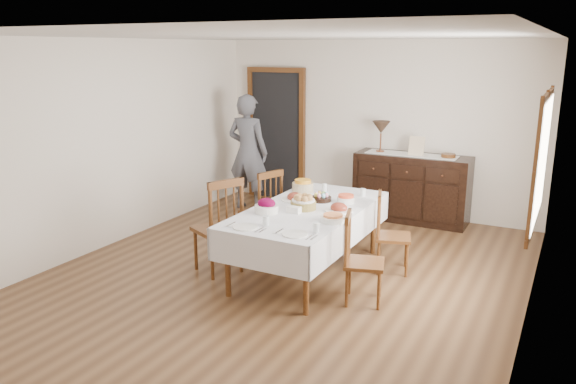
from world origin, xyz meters
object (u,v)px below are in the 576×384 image
at_px(dining_table, 308,216).
at_px(chair_left_far, 264,208).
at_px(table_lamp, 381,128).
at_px(sideboard, 411,188).
at_px(chair_left_near, 220,225).
at_px(chair_right_near, 360,258).
at_px(chair_right_far, 389,232).
at_px(person, 248,149).

height_order(dining_table, chair_left_far, chair_left_far).
bearing_deg(table_lamp, sideboard, 2.24).
xyz_separation_m(chair_left_near, sideboard, (1.36, 2.95, -0.07)).
height_order(chair_right_near, chair_right_far, chair_right_near).
distance_m(chair_left_far, chair_right_far, 1.66).
bearing_deg(chair_left_near, person, -130.39).
distance_m(dining_table, person, 2.79).
relative_size(chair_left_near, chair_right_near, 1.20).
bearing_deg(person, chair_right_near, 136.00).
relative_size(dining_table, person, 1.16).
relative_size(chair_left_near, chair_left_far, 1.10).
bearing_deg(dining_table, chair_right_far, 31.56).
height_order(chair_left_far, table_lamp, table_lamp).
bearing_deg(chair_left_far, person, -122.77).
xyz_separation_m(chair_right_far, sideboard, (-0.31, 2.03, 0.03)).
relative_size(chair_left_near, table_lamp, 2.41).
distance_m(dining_table, chair_right_far, 0.95).
bearing_deg(chair_right_near, sideboard, -10.51).
xyz_separation_m(chair_left_far, chair_right_near, (1.65, -0.96, -0.05)).
height_order(dining_table, sideboard, sideboard).
bearing_deg(dining_table, chair_left_near, -152.55).
bearing_deg(chair_right_far, person, 44.89).
xyz_separation_m(chair_left_far, chair_right_far, (1.66, -0.04, -0.05)).
height_order(chair_left_near, chair_right_near, chair_left_near).
relative_size(chair_left_near, chair_right_far, 1.21).
relative_size(dining_table, chair_right_near, 2.42).
xyz_separation_m(sideboard, person, (-2.46, -0.55, 0.47)).
relative_size(sideboard, table_lamp, 3.57).
bearing_deg(chair_right_near, chair_left_near, 74.03).
bearing_deg(chair_right_near, person, 32.77).
bearing_deg(dining_table, table_lamp, 90.68).
xyz_separation_m(chair_right_near, sideboard, (-0.29, 2.94, 0.03)).
bearing_deg(chair_right_far, dining_table, 104.04).
bearing_deg(chair_left_far, chair_right_near, 79.59).
xyz_separation_m(dining_table, chair_right_near, (0.78, -0.44, -0.21)).
bearing_deg(table_lamp, chair_left_far, -113.62).
height_order(chair_right_near, sideboard, sideboard).
xyz_separation_m(chair_right_near, person, (-2.75, 2.39, 0.50)).
height_order(chair_left_far, person, person).
bearing_deg(person, sideboard, -170.34).
height_order(chair_left_near, table_lamp, table_lamp).
bearing_deg(chair_left_far, dining_table, 78.82).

